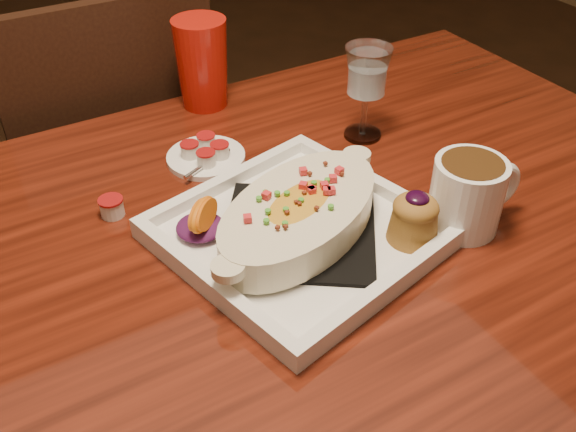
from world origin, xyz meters
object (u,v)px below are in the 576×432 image
table (242,305)px  chair_far (115,174)px  plate (305,221)px  coffee_mug (469,192)px  goblet (367,76)px  saucer (206,155)px  red_tumbler (202,63)px

table → chair_far: size_ratio=1.61×
plate → coffee_mug: bearing=-35.0°
goblet → saucer: size_ratio=1.25×
chair_far → red_tumbler: size_ratio=5.91×
goblet → red_tumbler: 0.30m
chair_far → plate: (0.09, -0.65, 0.28)m
chair_far → red_tumbler: bearing=120.6°
plate → red_tumbler: 0.43m
goblet → red_tumbler: same height
plate → coffee_mug: size_ratio=2.79×
saucer → red_tumbler: size_ratio=0.79×
plate → table: bearing=153.5°
plate → chair_far: bearing=84.7°
table → plate: (0.09, -0.02, 0.13)m
plate → goblet: 0.30m
table → goblet: size_ratio=9.59×
chair_far → saucer: size_ratio=7.46×
table → red_tumbler: red_tumbler is taller
table → saucer: saucer is taller
chair_far → coffee_mug: chair_far is taller
plate → saucer: 0.25m
saucer → table: bearing=-104.2°
coffee_mug → plate: bearing=163.5°
coffee_mug → red_tumbler: red_tumbler is taller
saucer → red_tumbler: (0.08, 0.18, 0.07)m
table → goblet: (0.32, 0.16, 0.21)m
goblet → saucer: goblet is taller
table → coffee_mug: (0.30, -0.10, 0.15)m
table → red_tumbler: (0.14, 0.40, 0.18)m
plate → goblet: goblet is taller
table → plate: size_ratio=3.90×
plate → saucer: size_ratio=3.09×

